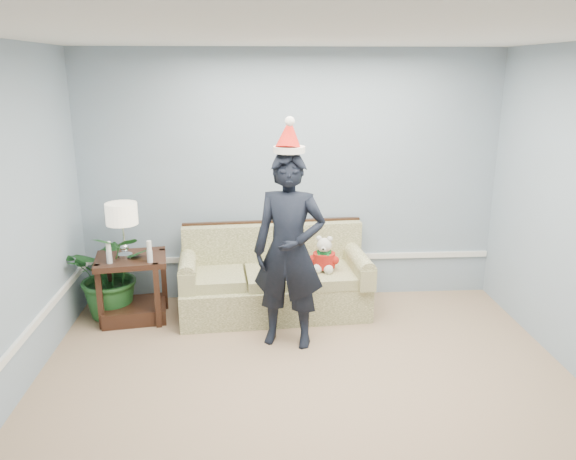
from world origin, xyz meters
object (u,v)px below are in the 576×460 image
Objects in this scene: side_table at (134,295)px; man at (289,251)px; houseplant at (112,273)px; sofa at (274,282)px; table_lamp at (122,216)px; teddy_bear at (324,258)px.

side_table is 1.79m from man.
man reaches higher than houseplant.
side_table is 0.43× the size of man.
side_table is (-1.44, -0.11, -0.06)m from sofa.
table_lamp is 0.65m from houseplant.
man is at bearing -22.05° from houseplant.
teddy_bear is (0.52, -0.11, 0.29)m from sofa.
table_lamp is at bearing 173.75° from man.
sofa is 0.60m from teddy_bear.
man is at bearing -85.40° from sofa.
table_lamp is 1.47× the size of teddy_bear.
man is (1.77, -0.72, 0.43)m from houseplant.
teddy_bear is at bearing -15.57° from sofa.
side_table is 1.99m from teddy_bear.
teddy_bear is (2.17, -0.08, 0.14)m from houseplant.
side_table is 1.40× the size of table_lamp.
sofa is 1.45m from side_table.
houseplant is at bearing 176.77° from sofa.
sofa is 1.68m from table_lamp.
side_table is at bearing -166.08° from teddy_bear.
sofa is at bearing 114.15° from man.
sofa is 2.13× the size of houseplant.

